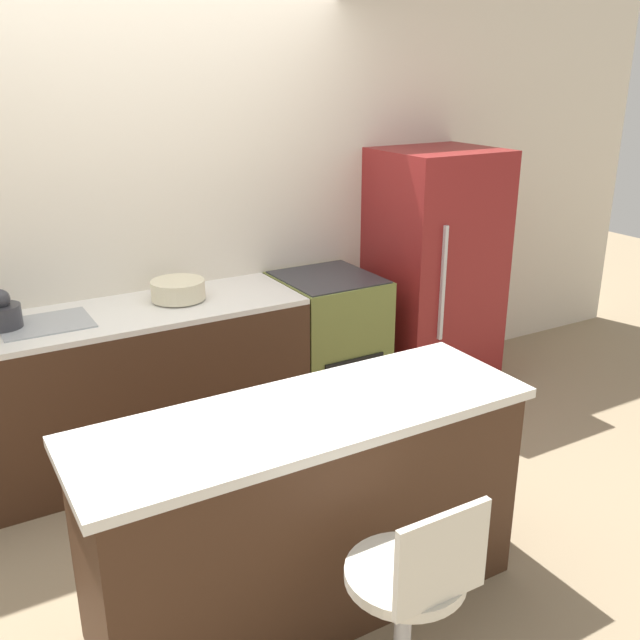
% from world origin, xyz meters
% --- Properties ---
extents(ground_plane, '(14.00, 14.00, 0.00)m').
position_xyz_m(ground_plane, '(0.00, 0.00, 0.00)').
color(ground_plane, '#998466').
extents(wall_back, '(8.00, 0.06, 2.60)m').
position_xyz_m(wall_back, '(0.00, 0.68, 1.30)').
color(wall_back, silver).
rests_on(wall_back, ground_plane).
extents(back_counter, '(2.01, 0.63, 0.90)m').
position_xyz_m(back_counter, '(-0.30, 0.33, 0.45)').
color(back_counter, '#422819').
rests_on(back_counter, ground_plane).
extents(kitchen_island, '(1.80, 0.60, 0.89)m').
position_xyz_m(kitchen_island, '(0.02, -1.16, 0.45)').
color(kitchen_island, '#422819').
rests_on(kitchen_island, ground_plane).
extents(oven_range, '(0.59, 0.64, 0.90)m').
position_xyz_m(oven_range, '(1.01, 0.33, 0.45)').
color(oven_range, olive).
rests_on(oven_range, ground_plane).
extents(refrigerator, '(0.75, 0.69, 1.63)m').
position_xyz_m(refrigerator, '(1.83, 0.31, 0.81)').
color(refrigerator, maroon).
rests_on(refrigerator, ground_plane).
extents(stool_chair, '(0.40, 0.40, 0.89)m').
position_xyz_m(stool_chair, '(0.05, -1.80, 0.42)').
color(stool_chair, '#B7B7BC').
rests_on(stool_chair, ground_plane).
extents(kettle, '(0.19, 0.19, 0.20)m').
position_xyz_m(kettle, '(-0.84, 0.37, 0.98)').
color(kettle, '#333338').
rests_on(kettle, back_counter).
extents(mixing_bowl, '(0.30, 0.30, 0.11)m').
position_xyz_m(mixing_bowl, '(0.06, 0.37, 0.95)').
color(mixing_bowl, beige).
rests_on(mixing_bowl, back_counter).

